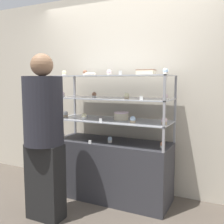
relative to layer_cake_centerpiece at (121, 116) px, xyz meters
name	(u,v)px	position (x,y,z in m)	size (l,w,h in m)	color
ground_plane	(112,197)	(-0.11, -0.04, -1.03)	(20.00, 20.00, 0.00)	brown
back_wall	(125,92)	(-0.11, 0.37, 0.27)	(8.00, 0.05, 2.60)	beige
display_base	(112,170)	(-0.11, -0.04, -0.67)	(1.43, 0.53, 0.72)	#333338
display_riser_lower	(112,121)	(-0.11, -0.04, -0.06)	(1.43, 0.53, 0.26)	#99999E
display_riser_middle	(112,99)	(-0.11, -0.04, 0.20)	(1.43, 0.53, 0.26)	#99999E
display_riser_upper	(112,77)	(-0.11, -0.04, 0.47)	(1.43, 0.53, 0.26)	#99999E
layer_cake_centerpiece	(121,116)	(0.00, 0.00, 0.00)	(0.18, 0.18, 0.10)	beige
sheet_cake_frosted	(146,72)	(0.30, 0.01, 0.51)	(0.20, 0.13, 0.06)	beige
cupcake_0	(62,135)	(-0.76, -0.16, -0.28)	(0.05, 0.05, 0.07)	#CCB28C
cupcake_1	(110,140)	(-0.10, -0.11, -0.28)	(0.05, 0.05, 0.07)	white
cupcake_2	(162,145)	(0.54, -0.10, -0.28)	(0.05, 0.05, 0.07)	white
price_tag_0	(90,142)	(-0.27, -0.28, -0.29)	(0.04, 0.00, 0.04)	white
cupcake_3	(66,114)	(-0.75, -0.09, -0.01)	(0.06, 0.06, 0.08)	#CCB28C
cupcake_4	(84,116)	(-0.42, -0.17, -0.01)	(0.06, 0.06, 0.08)	white
cupcake_5	(133,120)	(0.21, -0.17, -0.01)	(0.06, 0.06, 0.08)	#CCB28C
cupcake_6	(164,121)	(0.56, -0.12, -0.01)	(0.06, 0.06, 0.08)	#CCB28C
price_tag_1	(101,120)	(-0.13, -0.28, -0.03)	(0.04, 0.00, 0.04)	white
cupcake_7	(62,94)	(-0.76, -0.13, 0.25)	(0.06, 0.06, 0.07)	white
cupcake_8	(94,95)	(-0.31, -0.10, 0.25)	(0.06, 0.06, 0.07)	white
cupcake_9	(127,96)	(0.13, -0.14, 0.25)	(0.06, 0.06, 0.07)	#CCB28C
cupcake_10	(165,97)	(0.56, -0.12, 0.25)	(0.06, 0.06, 0.07)	white
price_tag_2	(141,98)	(0.35, -0.28, 0.24)	(0.04, 0.00, 0.04)	white
cupcake_11	(64,73)	(-0.75, -0.09, 0.51)	(0.06, 0.06, 0.07)	white
cupcake_12	(85,73)	(-0.45, -0.09, 0.51)	(0.06, 0.06, 0.07)	white
cupcake_13	(109,73)	(-0.11, -0.10, 0.51)	(0.06, 0.06, 0.07)	beige
cupcake_14	(165,72)	(0.56, -0.12, 0.51)	(0.06, 0.06, 0.07)	beige
price_tag_3	(120,73)	(0.11, -0.28, 0.50)	(0.04, 0.00, 0.04)	white
donut_glazed	(90,74)	(-0.39, -0.06, 0.50)	(0.14, 0.14, 0.04)	#EFE5CC
customer_figure	(44,133)	(-0.52, -0.78, -0.11)	(0.40, 0.40, 1.72)	black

